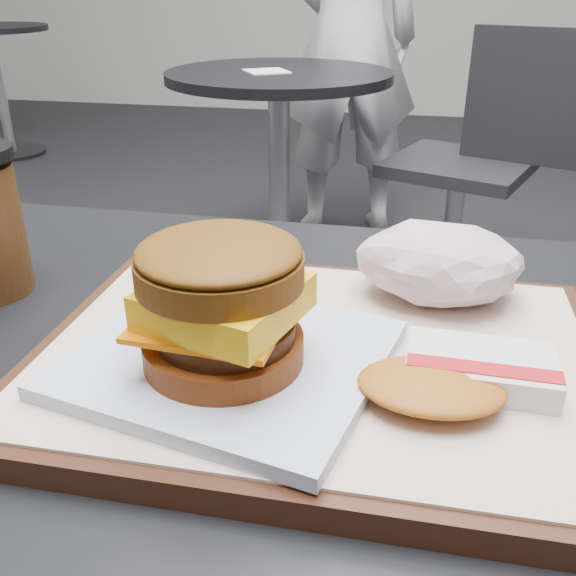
# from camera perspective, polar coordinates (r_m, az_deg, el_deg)

# --- Properties ---
(customer_table) EXTENTS (0.80, 0.60, 0.77)m
(customer_table) POSITION_cam_1_polar(r_m,az_deg,el_deg) (0.57, -1.26, -23.55)
(customer_table) COLOR #A5A5AA
(customer_table) RESTS_ON ground
(serving_tray) EXTENTS (0.38, 0.28, 0.02)m
(serving_tray) POSITION_cam_1_polar(r_m,az_deg,el_deg) (0.44, 2.58, -6.45)
(serving_tray) COLOR black
(serving_tray) RESTS_ON customer_table
(breakfast_sandwich) EXTENTS (0.22, 0.21, 0.09)m
(breakfast_sandwich) POSITION_cam_1_polar(r_m,az_deg,el_deg) (0.39, -5.70, -2.54)
(breakfast_sandwich) COLOR white
(breakfast_sandwich) RESTS_ON serving_tray
(hash_brown) EXTENTS (0.12, 0.09, 0.02)m
(hash_brown) POSITION_cam_1_polar(r_m,az_deg,el_deg) (0.40, 14.92, -7.57)
(hash_brown) COLOR silver
(hash_brown) RESTS_ON serving_tray
(crumpled_wrapper) EXTENTS (0.13, 0.10, 0.06)m
(crumpled_wrapper) POSITION_cam_1_polar(r_m,az_deg,el_deg) (0.51, 13.31, 2.22)
(crumpled_wrapper) COLOR silver
(crumpled_wrapper) RESTS_ON serving_tray
(neighbor_table) EXTENTS (0.70, 0.70, 0.75)m
(neighbor_table) POSITION_cam_1_polar(r_m,az_deg,el_deg) (2.11, -0.78, 13.35)
(neighbor_table) COLOR black
(neighbor_table) RESTS_ON ground
(napkin) EXTENTS (0.17, 0.17, 0.00)m
(napkin) POSITION_cam_1_polar(r_m,az_deg,el_deg) (2.05, -1.91, 18.70)
(napkin) COLOR white
(napkin) RESTS_ON neighbor_table
(neighbor_chair) EXTENTS (0.65, 0.54, 0.88)m
(neighbor_chair) POSITION_cam_1_polar(r_m,az_deg,el_deg) (2.17, 16.98, 11.55)
(neighbor_chair) COLOR #ACACB1
(neighbor_chair) RESTS_ON ground
(patron) EXTENTS (0.67, 0.54, 1.58)m
(patron) POSITION_cam_1_polar(r_m,az_deg,el_deg) (2.71, 5.46, 21.29)
(patron) COLOR silver
(patron) RESTS_ON ground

